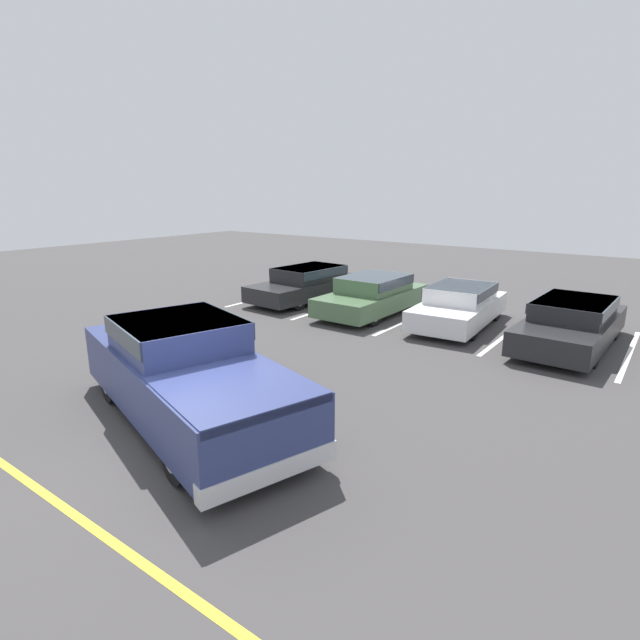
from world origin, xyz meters
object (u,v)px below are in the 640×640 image
(pickup_truck, at_px, (188,373))
(parked_sedan_c, at_px, (460,304))
(parked_sedan_d, at_px, (572,321))
(parked_sedan_a, at_px, (308,282))
(parked_sedan_b, at_px, (373,294))
(wheel_stop_curb, at_px, (416,296))

(pickup_truck, relative_size, parked_sedan_c, 1.37)
(pickup_truck, distance_m, parked_sedan_d, 9.76)
(pickup_truck, relative_size, parked_sedan_a, 1.23)
(parked_sedan_b, bearing_deg, parked_sedan_c, 95.17)
(parked_sedan_a, xyz_separation_m, parked_sedan_b, (2.94, -0.38, 0.00))
(parked_sedan_c, bearing_deg, pickup_truck, -12.47)
(wheel_stop_curb, bearing_deg, parked_sedan_a, -139.33)
(parked_sedan_b, relative_size, wheel_stop_curb, 2.23)
(pickup_truck, xyz_separation_m, parked_sedan_c, (1.41, 8.90, -0.25))
(parked_sedan_c, bearing_deg, parked_sedan_a, -95.09)
(parked_sedan_c, height_order, wheel_stop_curb, parked_sedan_c)
(pickup_truck, relative_size, parked_sedan_b, 1.35)
(pickup_truck, bearing_deg, parked_sedan_b, 116.57)
(parked_sedan_a, height_order, parked_sedan_c, parked_sedan_a)
(parked_sedan_a, height_order, parked_sedan_b, parked_sedan_b)
(parked_sedan_b, bearing_deg, wheel_stop_curb, 178.58)
(wheel_stop_curb, bearing_deg, parked_sedan_b, -92.11)
(parked_sedan_a, xyz_separation_m, wheel_stop_curb, (3.05, 2.62, -0.58))
(parked_sedan_d, bearing_deg, parked_sedan_a, -90.41)
(pickup_truck, height_order, parked_sedan_b, pickup_truck)
(parked_sedan_a, bearing_deg, parked_sedan_c, 92.62)
(parked_sedan_d, bearing_deg, parked_sedan_b, -87.97)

